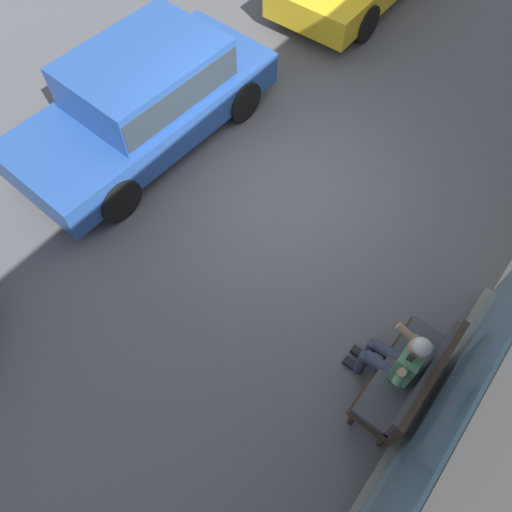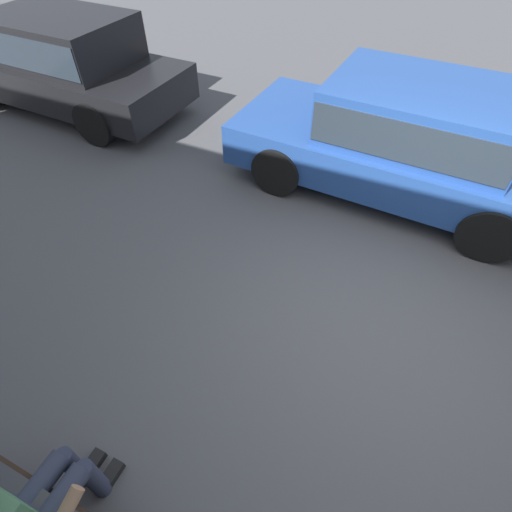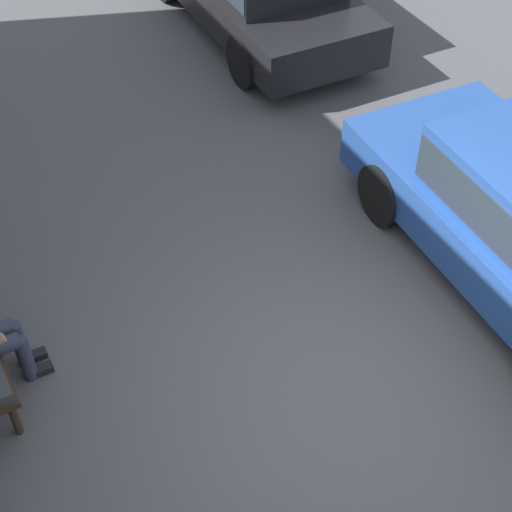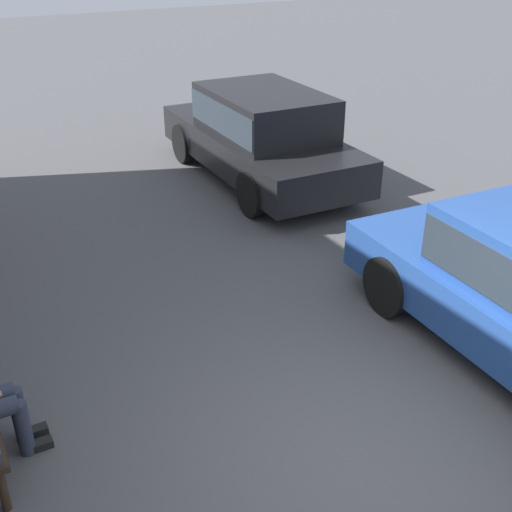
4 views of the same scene
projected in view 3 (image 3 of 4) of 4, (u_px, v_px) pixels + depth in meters
ground_plane at (348, 399)px, 6.82m from camera, size 60.00×60.00×0.00m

